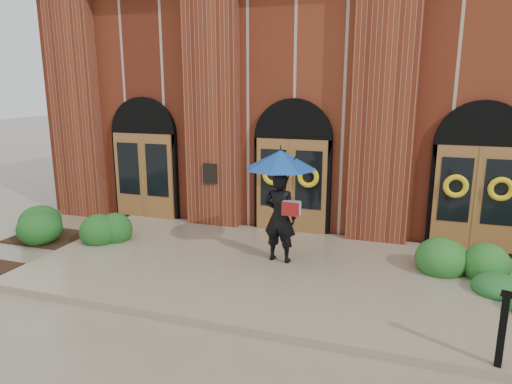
% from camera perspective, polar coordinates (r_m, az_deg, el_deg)
% --- Properties ---
extents(ground, '(90.00, 90.00, 0.00)m').
position_cam_1_polar(ground, '(10.13, 0.46, -10.17)').
color(ground, gray).
rests_on(ground, ground).
extents(landing, '(10.00, 5.30, 0.15)m').
position_cam_1_polar(landing, '(10.23, 0.72, -9.47)').
color(landing, gray).
rests_on(landing, ground).
extents(church_building, '(16.20, 12.53, 7.00)m').
position_cam_1_polar(church_building, '(17.87, 9.38, 11.34)').
color(church_building, maroon).
rests_on(church_building, ground).
extents(man_with_umbrella, '(1.74, 1.74, 2.51)m').
position_cam_1_polar(man_with_umbrella, '(9.94, 3.08, 0.94)').
color(man_with_umbrella, black).
rests_on(man_with_umbrella, landing).
extents(metal_post, '(0.19, 0.19, 1.12)m').
position_cam_1_polar(metal_post, '(7.42, 28.45, -14.74)').
color(metal_post, black).
rests_on(metal_post, landing).
extents(hedge_wall_left, '(3.15, 1.26, 0.81)m').
position_cam_1_polar(hedge_wall_left, '(12.97, -22.06, -3.98)').
color(hedge_wall_left, '#1A4E1A').
rests_on(hedge_wall_left, ground).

